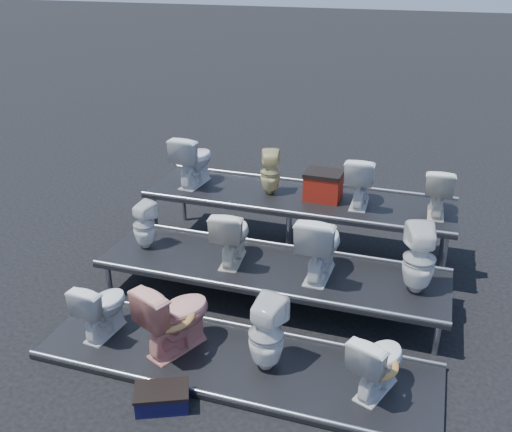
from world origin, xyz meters
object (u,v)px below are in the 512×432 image
(toilet_5, at_px, (232,235))
(toilet_9, at_px, (270,172))
(toilet_2, at_px, (266,334))
(toilet_4, at_px, (144,225))
(toilet_10, at_px, (361,180))
(toilet_8, at_px, (194,159))
(red_crate, at_px, (323,187))
(toilet_6, at_px, (320,244))
(toilet_1, at_px, (175,315))
(toilet_0, at_px, (102,307))
(toilet_7, at_px, (419,259))
(step_stool, at_px, (162,399))
(toilet_11, at_px, (438,191))
(toilet_3, at_px, (378,361))

(toilet_5, distance_m, toilet_9, 1.35)
(toilet_2, xyz_separation_m, toilet_4, (-2.03, 1.30, 0.31))
(toilet_9, height_order, toilet_10, toilet_10)
(toilet_8, bearing_deg, toilet_2, 131.53)
(red_crate, bearing_deg, toilet_6, -78.13)
(toilet_1, distance_m, red_crate, 2.86)
(toilet_0, bearing_deg, toilet_9, -107.52)
(toilet_4, height_order, toilet_7, toilet_7)
(step_stool, bearing_deg, toilet_5, 67.12)
(toilet_9, bearing_deg, toilet_5, 70.98)
(toilet_8, bearing_deg, step_stool, 113.57)
(toilet_2, bearing_deg, toilet_0, 12.14)
(toilet_7, xyz_separation_m, toilet_10, (-0.87, 1.30, 0.34))
(toilet_7, relative_size, toilet_10, 1.16)
(toilet_1, distance_m, toilet_10, 3.08)
(toilet_0, xyz_separation_m, toilet_6, (2.13, 1.30, 0.47))
(red_crate, bearing_deg, toilet_8, -177.95)
(toilet_9, height_order, step_stool, toilet_9)
(toilet_8, relative_size, red_crate, 1.56)
(toilet_7, bearing_deg, toilet_11, -108.89)
(toilet_1, bearing_deg, toilet_11, -109.57)
(toilet_3, xyz_separation_m, red_crate, (-1.11, 2.63, 0.63))
(toilet_2, relative_size, toilet_11, 1.24)
(toilet_1, bearing_deg, step_stool, 128.87)
(toilet_1, distance_m, toilet_2, 1.00)
(toilet_11, distance_m, red_crate, 1.49)
(toilet_4, distance_m, toilet_9, 1.87)
(toilet_9, height_order, toilet_11, toilet_11)
(toilet_4, distance_m, toilet_7, 3.39)
(toilet_3, relative_size, toilet_6, 0.84)
(toilet_11, relative_size, red_crate, 1.34)
(toilet_6, xyz_separation_m, toilet_7, (1.11, 0.00, -0.00))
(toilet_9, bearing_deg, toilet_0, 51.59)
(toilet_5, bearing_deg, toilet_10, -141.27)
(toilet_0, height_order, toilet_2, toilet_2)
(toilet_5, distance_m, toilet_6, 1.09)
(toilet_3, distance_m, toilet_8, 4.06)
(toilet_6, distance_m, red_crate, 1.36)
(toilet_9, relative_size, toilet_11, 0.96)
(toilet_0, relative_size, toilet_2, 0.85)
(toilet_3, distance_m, toilet_9, 3.28)
(toilet_0, bearing_deg, toilet_4, -77.36)
(toilet_0, bearing_deg, step_stool, 150.23)
(red_crate, bearing_deg, toilet_9, -176.60)
(red_crate, distance_m, step_stool, 3.63)
(toilet_0, relative_size, toilet_9, 1.10)
(toilet_2, xyz_separation_m, toilet_9, (-0.75, 2.60, 0.71))
(toilet_9, bearing_deg, toilet_1, 69.66)
(toilet_0, distance_m, toilet_5, 1.72)
(toilet_11, bearing_deg, toilet_3, 80.46)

